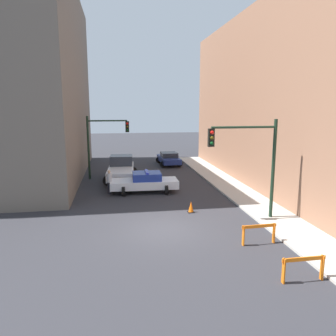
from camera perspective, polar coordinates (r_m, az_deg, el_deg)
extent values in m
plane|color=#2D2D33|center=(16.27, -0.75, -10.76)|extent=(120.00, 120.00, 0.00)
cube|color=#B2ADA3|center=(18.16, 19.24, -8.85)|extent=(2.40, 44.00, 0.12)
cube|color=#93664C|center=(27.79, 25.47, 10.71)|extent=(12.00, 28.00, 12.91)
cylinder|color=black|center=(17.96, 17.84, -0.19)|extent=(0.18, 0.18, 5.20)
cylinder|color=black|center=(16.99, 13.11, 6.94)|extent=(3.40, 0.12, 0.12)
cube|color=black|center=(16.46, 7.52, 5.26)|extent=(0.30, 0.22, 0.90)
sphere|color=red|center=(16.30, 7.69, 6.16)|extent=(0.18, 0.18, 0.18)
sphere|color=#4C3D0C|center=(16.32, 7.67, 5.22)|extent=(0.18, 0.18, 0.18)
sphere|color=#0C4219|center=(16.35, 7.65, 4.27)|extent=(0.18, 0.18, 0.18)
cylinder|color=black|center=(27.66, -13.68, 3.42)|extent=(0.18, 0.18, 5.20)
cylinder|color=black|center=(27.40, -10.51, 8.10)|extent=(3.20, 0.12, 0.12)
cube|color=black|center=(27.44, -7.11, 7.15)|extent=(0.30, 0.22, 0.90)
sphere|color=red|center=(27.28, -7.11, 7.70)|extent=(0.18, 0.18, 0.18)
sphere|color=#4C3D0C|center=(27.29, -7.10, 7.13)|extent=(0.18, 0.18, 0.18)
sphere|color=#0C4219|center=(27.31, -7.09, 6.57)|extent=(0.18, 0.18, 0.18)
cube|color=white|center=(23.08, -4.18, -2.73)|extent=(4.74, 1.97, 0.55)
cube|color=navy|center=(22.98, -3.73, -1.42)|extent=(2.01, 1.68, 0.52)
cylinder|color=black|center=(22.28, -7.78, -4.02)|extent=(0.24, 0.67, 0.66)
cylinder|color=black|center=(23.93, -7.79, -3.00)|extent=(0.24, 0.67, 0.66)
cylinder|color=black|center=(22.46, -0.31, -3.81)|extent=(0.24, 0.67, 0.66)
cylinder|color=black|center=(24.10, -0.84, -2.80)|extent=(0.24, 0.67, 0.66)
cube|color=#2633BF|center=(22.91, -3.74, -0.64)|extent=(0.23, 1.39, 0.12)
cube|color=silver|center=(26.86, -8.18, -0.59)|extent=(2.33, 5.51, 0.70)
cube|color=#2D333D|center=(27.79, -8.13, 1.36)|extent=(1.94, 1.84, 0.80)
cylinder|color=black|center=(28.63, -9.86, -0.66)|extent=(0.81, 0.31, 0.80)
cylinder|color=black|center=(28.55, -6.18, -0.59)|extent=(0.81, 0.31, 0.80)
cylinder|color=black|center=(25.36, -10.40, -2.14)|extent=(0.81, 0.31, 0.80)
cylinder|color=black|center=(25.27, -6.24, -2.07)|extent=(0.81, 0.31, 0.80)
cube|color=navy|center=(33.85, 0.12, 1.53)|extent=(1.94, 4.35, 0.52)
cube|color=#232833|center=(33.61, 0.18, 2.33)|extent=(1.64, 1.86, 0.48)
cylinder|color=black|center=(35.04, -1.63, 1.41)|extent=(0.63, 0.24, 0.62)
cylinder|color=black|center=(35.35, 1.02, 1.50)|extent=(0.63, 0.24, 0.62)
cylinder|color=black|center=(32.45, -0.86, 0.67)|extent=(0.63, 0.24, 0.62)
cylinder|color=black|center=(32.78, 1.99, 0.77)|extent=(0.63, 0.24, 0.62)
cylinder|color=black|center=(22.98, -10.15, -3.43)|extent=(0.39, 0.39, 0.82)
cylinder|color=#B2B2B7|center=(22.82, -10.21, -1.68)|extent=(0.50, 0.50, 0.62)
sphere|color=tan|center=(22.74, -10.24, -0.65)|extent=(0.31, 0.31, 0.22)
cube|color=orange|center=(12.46, 22.59, -14.42)|extent=(1.60, 0.06, 0.14)
cube|color=orange|center=(12.28, 19.49, -16.56)|extent=(0.05, 0.16, 0.90)
cube|color=orange|center=(13.00, 25.26, -15.41)|extent=(0.05, 0.16, 0.90)
cube|color=orange|center=(14.96, 15.60, -9.73)|extent=(1.60, 0.12, 0.14)
cube|color=orange|center=(14.79, 13.00, -11.42)|extent=(0.06, 0.16, 0.90)
cube|color=orange|center=(15.43, 17.95, -10.74)|extent=(0.06, 0.16, 0.90)
cube|color=black|center=(18.89, 4.00, -7.64)|extent=(0.36, 0.36, 0.04)
cone|color=#F2600C|center=(18.79, 4.02, -6.69)|extent=(0.28, 0.28, 0.62)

